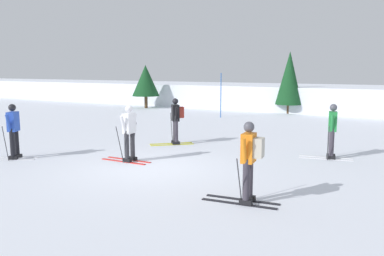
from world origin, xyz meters
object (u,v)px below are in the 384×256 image
Objects in this scene: skier_blue at (13,130)px; conifer_far_right at (289,78)px; skier_black at (176,119)px; skier_green at (332,130)px; trail_marker_pole at (221,95)px; skier_white at (129,132)px; conifer_far_centre at (146,81)px; skier_orange at (249,158)px.

skier_blue is 17.23m from conifer_far_right.
skier_black is at bearing 56.20° from skier_blue.
trail_marker_pole is at bearing 134.11° from skier_green.
skier_black and skier_green have the same top height.
skier_white is 0.55× the size of conifer_far_centre.
skier_green is at bearing -67.96° from conifer_far_right.
skier_white is at bearing -91.43° from conifer_far_right.
skier_green is 1.00× the size of skier_orange.
skier_blue is at bearing 178.47° from skier_orange.
skier_green is at bearing 33.56° from skier_white.
trail_marker_pole is 0.66× the size of conifer_far_right.
trail_marker_pole is at bearing 104.56° from skier_black.
skier_blue is 0.55× the size of conifer_far_centre.
conifer_far_right reaches higher than conifer_far_centre.
conifer_far_right is 1.26× the size of conifer_far_centre.
skier_white is at bearing 24.30° from skier_blue.
skier_white is (-5.18, -3.43, 0.00)m from skier_green.
skier_white is (0.27, -3.05, -0.04)m from skier_black.
skier_orange is 14.69m from trail_marker_pole.
skier_black is at bearing -75.44° from trail_marker_pole.
conifer_far_centre is (-6.28, 15.24, 1.06)m from skier_blue.
conifer_far_right is (0.38, 15.28, 1.31)m from skier_white.
skier_blue is at bearing -155.70° from skier_white.
trail_marker_pole is (-6.91, 12.96, 0.32)m from skier_orange.
skier_blue is 9.82m from skier_green.
conifer_far_right reaches higher than skier_white.
conifer_far_centre is at bearing 131.10° from skier_black.
trail_marker_pole is (-7.58, 7.82, 0.36)m from skier_green.
conifer_far_centre is (-9.60, 13.75, 1.06)m from skier_white.
skier_black is 0.55× the size of conifer_far_centre.
skier_orange is at bearing -47.61° from conifer_far_centre.
skier_black is 1.00× the size of skier_white.
conifer_far_right reaches higher than skier_black.
conifer_far_right is (2.78, 4.03, 0.95)m from trail_marker_pole.
skier_blue is at bearing -149.86° from skier_green.
conifer_far_centre is at bearing 145.10° from skier_green.
skier_blue is 1.00× the size of skier_green.
conifer_far_right is at bearing 112.04° from skier_green.
skier_blue is at bearing -123.80° from skier_black.
conifer_far_right is at bearing 8.74° from conifer_far_centre.
skier_black is 5.46m from skier_green.
skier_green is at bearing 82.57° from skier_orange.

